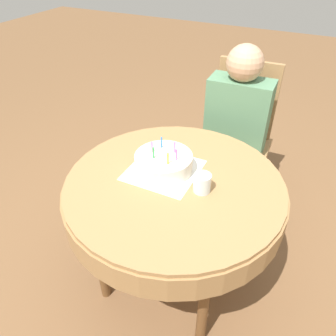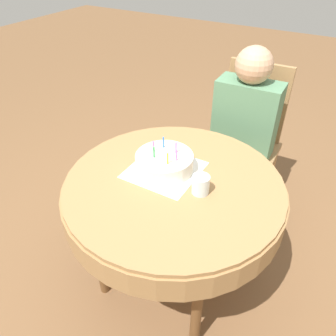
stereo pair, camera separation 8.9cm
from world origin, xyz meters
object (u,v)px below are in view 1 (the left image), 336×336
Objects in this scene: birthday_cake at (164,163)px; drinking_glass at (202,183)px; chair at (237,134)px; person at (237,118)px.

drinking_glass is (0.22, -0.06, -0.00)m from birthday_cake.
chair reaches higher than drinking_glass.
person is at bearing 94.67° from drinking_glass.
drinking_glass is at bearing -86.87° from person.
chair is at bearing 78.98° from birthday_cake.
birthday_cake reaches higher than drinking_glass.
birthday_cake is 3.15× the size of drinking_glass.
chair is at bearing 94.29° from drinking_glass.
drinking_glass is (0.07, -0.87, 0.23)m from chair.
birthday_cake is 0.23m from drinking_glass.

